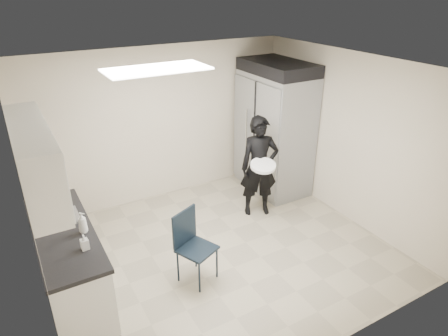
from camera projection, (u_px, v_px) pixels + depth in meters
floor at (220, 252)px, 5.68m from camera, size 4.50×4.50×0.00m
ceiling at (219, 67)px, 4.57m from camera, size 4.50×4.50×0.00m
back_wall at (161, 125)px, 6.69m from camera, size 4.50×0.00×4.50m
left_wall at (29, 216)px, 4.11m from camera, size 0.00×4.00×4.00m
right_wall at (347, 138)px, 6.14m from camera, size 0.00×4.00×4.00m
ceiling_panel at (157, 69)px, 4.63m from camera, size 1.20×0.60×0.02m
lower_counter at (70, 264)px, 4.78m from camera, size 0.60×1.90×0.86m
countertop at (63, 232)px, 4.58m from camera, size 0.64×1.95×0.05m
sink at (61, 222)px, 4.79m from camera, size 0.42×0.40×0.14m
faucet at (41, 216)px, 4.64m from camera, size 0.02×0.02×0.24m
upper_cabinets at (35, 160)px, 4.12m from camera, size 0.35×1.80×0.75m
towel_dispenser at (21, 143)px, 5.08m from camera, size 0.22×0.30×0.35m
notice_sticker_left at (30, 218)px, 4.23m from camera, size 0.00×0.12×0.07m
notice_sticker_right at (29, 213)px, 4.40m from camera, size 0.00×0.12×0.07m
commercial_fridge at (274, 133)px, 7.06m from camera, size 0.80×1.35×2.10m
fridge_compressor at (278, 67)px, 6.56m from camera, size 0.80×1.35×0.20m
folding_chair at (197, 249)px, 4.97m from camera, size 0.55×0.55×0.93m
man_tuxedo at (259, 167)px, 6.31m from camera, size 0.71×0.60×1.65m
bucket_lid at (263, 166)px, 6.03m from camera, size 0.50×0.50×0.05m
soap_bottle_a at (82, 223)px, 4.48m from camera, size 0.14×0.14×0.26m
soap_bottle_b at (84, 242)px, 4.22m from camera, size 0.08×0.08×0.18m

